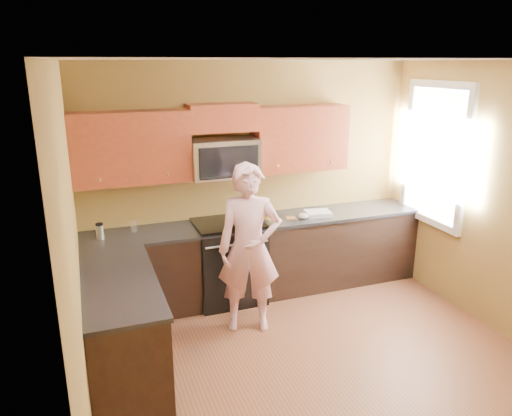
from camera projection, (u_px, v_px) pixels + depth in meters
name	position (u px, v px, depth m)	size (l,w,h in m)	color
floor	(326.00, 372.00, 4.41)	(4.00, 4.00, 0.00)	brown
ceiling	(341.00, 60.00, 3.63)	(4.00, 4.00, 0.00)	white
wall_back	(252.00, 178.00, 5.82)	(4.00, 4.00, 0.00)	olive
wall_left	(75.00, 264.00, 3.36)	(4.00, 4.00, 0.00)	olive
cabinet_back_run	(260.00, 258.00, 5.81)	(4.00, 0.60, 0.88)	black
cabinet_left_run	(122.00, 330.00, 4.26)	(0.60, 1.60, 0.88)	black
countertop_back	(261.00, 222.00, 5.67)	(4.00, 0.62, 0.04)	black
countertop_left	(119.00, 282.00, 4.13)	(0.62, 1.60, 0.04)	black
stove	(229.00, 261.00, 5.64)	(0.76, 0.65, 0.95)	black
microwave	(224.00, 176.00, 5.48)	(0.76, 0.40, 0.42)	silver
upper_cab_left	(133.00, 183.00, 5.18)	(1.22, 0.33, 0.75)	maroon
upper_cab_right	(299.00, 170.00, 5.82)	(1.12, 0.33, 0.75)	maroon
upper_cab_over_mw	(222.00, 117.00, 5.32)	(0.76, 0.33, 0.30)	maroon
window	(435.00, 155.00, 5.66)	(0.06, 1.06, 1.66)	white
woman	(249.00, 249.00, 4.93)	(0.64, 0.42, 1.75)	pink
frying_pan	(242.00, 227.00, 5.35)	(0.29, 0.51, 0.07)	black
butter_tub	(268.00, 219.00, 5.72)	(0.11, 0.11, 0.08)	yellow
toast_slice	(291.00, 218.00, 5.72)	(0.11, 0.11, 0.01)	#B27F47
napkin_a	(277.00, 221.00, 5.55)	(0.11, 0.12, 0.06)	silver
napkin_b	(303.00, 216.00, 5.71)	(0.12, 0.13, 0.07)	silver
dish_towel	(318.00, 213.00, 5.84)	(0.30, 0.24, 0.05)	white
travel_mug	(101.00, 239.00, 5.08)	(0.08, 0.08, 0.17)	silver
glass_a	(134.00, 226.00, 5.27)	(0.07, 0.07, 0.12)	silver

